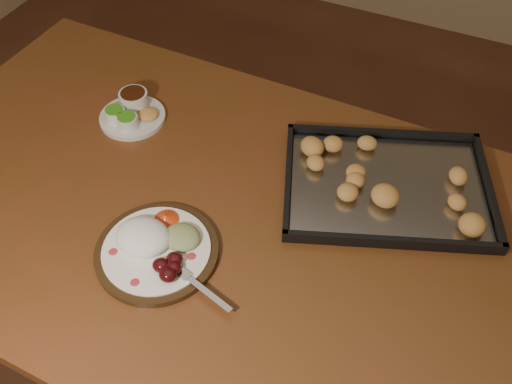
% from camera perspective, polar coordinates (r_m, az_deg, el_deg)
% --- Properties ---
extents(ground, '(4.00, 4.00, 0.00)m').
position_cam_1_polar(ground, '(1.89, -0.38, -13.88)').
color(ground, brown).
rests_on(ground, ground).
extents(dining_table, '(1.52, 0.94, 0.75)m').
position_cam_1_polar(dining_table, '(1.28, -4.32, -4.47)').
color(dining_table, '#632D18').
rests_on(dining_table, ground).
extents(dinner_plate, '(0.32, 0.24, 0.06)m').
position_cam_1_polar(dinner_plate, '(1.14, -9.98, -5.34)').
color(dinner_plate, black).
rests_on(dinner_plate, dining_table).
extents(condiment_saucer, '(0.16, 0.16, 0.05)m').
position_cam_1_polar(condiment_saucer, '(1.42, -12.37, 7.83)').
color(condiment_saucer, beige).
rests_on(condiment_saucer, dining_table).
extents(baking_tray, '(0.52, 0.46, 0.05)m').
position_cam_1_polar(baking_tray, '(1.26, 12.95, 0.78)').
color(baking_tray, black).
rests_on(baking_tray, dining_table).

